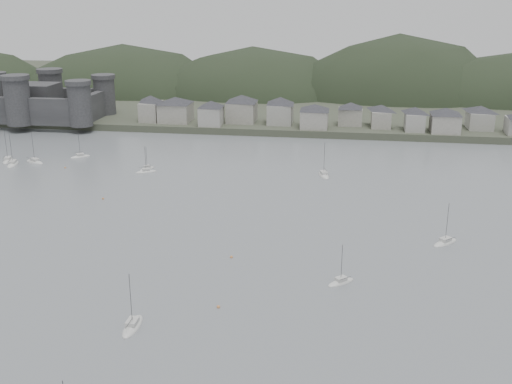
# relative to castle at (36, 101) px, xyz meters

# --- Properties ---
(ground) EXTENTS (900.00, 900.00, 0.00)m
(ground) POSITION_rel_castle_xyz_m (120.00, -179.80, -10.96)
(ground) COLOR slate
(ground) RESTS_ON ground
(far_shore_land) EXTENTS (900.00, 250.00, 3.00)m
(far_shore_land) POSITION_rel_castle_xyz_m (120.00, 115.20, -9.46)
(far_shore_land) COLOR #383D2D
(far_shore_land) RESTS_ON ground
(forested_ridge) EXTENTS (851.55, 103.94, 102.57)m
(forested_ridge) POSITION_rel_castle_xyz_m (124.83, 89.60, -22.25)
(forested_ridge) COLOR black
(forested_ridge) RESTS_ON ground
(castle) EXTENTS (66.00, 43.00, 20.00)m
(castle) POSITION_rel_castle_xyz_m (0.00, 0.00, 0.00)
(castle) COLOR #303032
(castle) RESTS_ON far_shore_land
(waterfront_town) EXTENTS (451.48, 28.46, 12.92)m
(waterfront_town) POSITION_rel_castle_xyz_m (170.59, 3.54, -2.30)
(waterfront_town) COLOR gray
(waterfront_town) RESTS_ON far_shore_land
(moored_fleet) EXTENTS (224.75, 150.96, 13.30)m
(moored_fleet) POSITION_rel_castle_xyz_m (81.95, -115.55, -10.79)
(moored_fleet) COLOR silver
(moored_fleet) RESTS_ON ground
(mooring_buoys) EXTENTS (100.60, 127.95, 0.70)m
(mooring_buoys) POSITION_rel_castle_xyz_m (91.86, -135.18, -10.81)
(mooring_buoys) COLOR #D18345
(mooring_buoys) RESTS_ON ground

